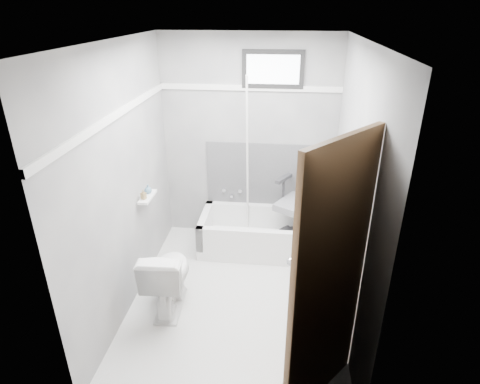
# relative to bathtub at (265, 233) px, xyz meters

# --- Properties ---
(floor) EXTENTS (2.60, 2.60, 0.00)m
(floor) POSITION_rel_bathtub_xyz_m (-0.23, -0.93, -0.21)
(floor) COLOR white
(floor) RESTS_ON ground
(ceiling) EXTENTS (2.60, 2.60, 0.00)m
(ceiling) POSITION_rel_bathtub_xyz_m (-0.23, -0.93, 2.19)
(ceiling) COLOR silver
(ceiling) RESTS_ON floor
(wall_back) EXTENTS (2.00, 0.02, 2.40)m
(wall_back) POSITION_rel_bathtub_xyz_m (-0.23, 0.37, 0.99)
(wall_back) COLOR slate
(wall_back) RESTS_ON floor
(wall_front) EXTENTS (2.00, 0.02, 2.40)m
(wall_front) POSITION_rel_bathtub_xyz_m (-0.23, -2.23, 0.99)
(wall_front) COLOR slate
(wall_front) RESTS_ON floor
(wall_left) EXTENTS (0.02, 2.60, 2.40)m
(wall_left) POSITION_rel_bathtub_xyz_m (-1.23, -0.93, 0.99)
(wall_left) COLOR slate
(wall_left) RESTS_ON floor
(wall_right) EXTENTS (0.02, 2.60, 2.40)m
(wall_right) POSITION_rel_bathtub_xyz_m (0.77, -0.93, 0.99)
(wall_right) COLOR slate
(wall_right) RESTS_ON floor
(bathtub) EXTENTS (1.50, 0.70, 0.42)m
(bathtub) POSITION_rel_bathtub_xyz_m (0.00, 0.00, 0.00)
(bathtub) COLOR white
(bathtub) RESTS_ON floor
(office_chair) EXTENTS (0.84, 0.84, 1.06)m
(office_chair) POSITION_rel_bathtub_xyz_m (0.42, 0.04, 0.44)
(office_chair) COLOR slate
(office_chair) RESTS_ON bathtub
(toilet) EXTENTS (0.42, 0.71, 0.68)m
(toilet) POSITION_rel_bathtub_xyz_m (-0.85, -1.11, 0.13)
(toilet) COLOR white
(toilet) RESTS_ON floor
(door) EXTENTS (0.78, 0.78, 2.00)m
(door) POSITION_rel_bathtub_xyz_m (0.75, -2.21, 0.79)
(door) COLOR brown
(door) RESTS_ON floor
(window) EXTENTS (0.66, 0.04, 0.40)m
(window) POSITION_rel_bathtub_xyz_m (0.02, 0.36, 1.81)
(window) COLOR black
(window) RESTS_ON wall_back
(backerboard) EXTENTS (1.50, 0.02, 0.78)m
(backerboard) POSITION_rel_bathtub_xyz_m (0.02, 0.36, 0.59)
(backerboard) COLOR #4C4C4F
(backerboard) RESTS_ON wall_back
(trim_back) EXTENTS (2.00, 0.02, 0.06)m
(trim_back) POSITION_rel_bathtub_xyz_m (-0.23, 0.36, 1.61)
(trim_back) COLOR white
(trim_back) RESTS_ON wall_back
(trim_left) EXTENTS (0.02, 2.60, 0.06)m
(trim_left) POSITION_rel_bathtub_xyz_m (-1.22, -0.93, 1.61)
(trim_left) COLOR white
(trim_left) RESTS_ON wall_left
(pole) EXTENTS (0.02, 0.32, 1.93)m
(pole) POSITION_rel_bathtub_xyz_m (-0.22, 0.13, 0.84)
(pole) COLOR white
(pole) RESTS_ON bathtub
(shelf) EXTENTS (0.10, 0.32, 0.02)m
(shelf) POSITION_rel_bathtub_xyz_m (-1.16, -0.58, 0.69)
(shelf) COLOR white
(shelf) RESTS_ON wall_left
(soap_bottle_a) EXTENTS (0.06, 0.06, 0.10)m
(soap_bottle_a) POSITION_rel_bathtub_xyz_m (-1.17, -0.66, 0.76)
(soap_bottle_a) COLOR olive
(soap_bottle_a) RESTS_ON shelf
(soap_bottle_b) EXTENTS (0.10, 0.10, 0.09)m
(soap_bottle_b) POSITION_rel_bathtub_xyz_m (-1.17, -0.52, 0.75)
(soap_bottle_b) COLOR slate
(soap_bottle_b) RESTS_ON shelf
(faucet) EXTENTS (0.26, 0.10, 0.16)m
(faucet) POSITION_rel_bathtub_xyz_m (-0.43, 0.34, 0.34)
(faucet) COLOR silver
(faucet) RESTS_ON wall_back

